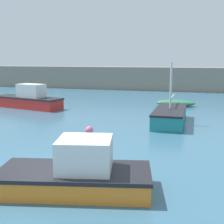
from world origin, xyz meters
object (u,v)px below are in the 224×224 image
(motorboat_with_cabin, at_px, (29,100))
(mooring_buoy_pink, at_px, (89,130))
(rowboat_blue_near, at_px, (175,103))
(motorboat_grey_hull, at_px, (77,173))
(sailboat_twin_hulled, at_px, (170,116))

(motorboat_with_cabin, bearing_deg, mooring_buoy_pink, 151.65)
(motorboat_with_cabin, relative_size, mooring_buoy_pink, 15.13)
(motorboat_with_cabin, distance_m, rowboat_blue_near, 12.50)
(motorboat_with_cabin, height_order, mooring_buoy_pink, motorboat_with_cabin)
(motorboat_grey_hull, bearing_deg, motorboat_with_cabin, -66.72)
(rowboat_blue_near, xyz_separation_m, motorboat_grey_hull, (-1.28, -18.58, 0.29))
(mooring_buoy_pink, bearing_deg, motorboat_grey_hull, -71.97)
(motorboat_with_cabin, bearing_deg, motorboat_grey_hull, 139.17)
(motorboat_with_cabin, distance_m, mooring_buoy_pink, 10.78)
(motorboat_with_cabin, relative_size, rowboat_blue_near, 1.93)
(sailboat_twin_hulled, height_order, mooring_buoy_pink, sailboat_twin_hulled)
(mooring_buoy_pink, bearing_deg, motorboat_with_cabin, 138.78)
(motorboat_with_cabin, distance_m, motorboat_grey_hull, 17.56)
(motorboat_grey_hull, bearing_deg, sailboat_twin_hulled, -111.23)
(rowboat_blue_near, distance_m, motorboat_grey_hull, 18.62)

